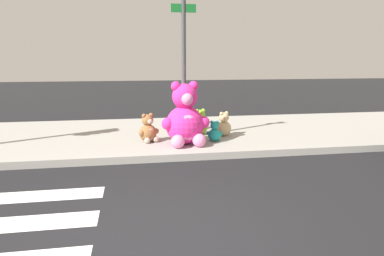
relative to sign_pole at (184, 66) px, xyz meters
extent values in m
plane|color=black|center=(-1.00, -4.40, -1.85)|extent=(60.00, 60.00, 0.00)
cube|color=#9E9B93|center=(-1.00, 0.80, -1.77)|extent=(28.00, 4.40, 0.15)
cylinder|color=#4C4C51|center=(0.00, 0.00, -0.10)|extent=(0.11, 0.11, 3.20)
cube|color=#19722D|center=(0.00, -0.02, 1.25)|extent=(0.56, 0.03, 0.18)
sphere|color=#F22D93|center=(-0.06, -0.55, -1.28)|extent=(0.85, 0.85, 0.85)
ellipsoid|color=pink|center=(-0.04, -0.85, -1.28)|extent=(0.48, 0.22, 0.55)
sphere|color=#F22D93|center=(-0.06, -0.55, -0.64)|extent=(0.55, 0.55, 0.55)
sphere|color=pink|center=(-0.04, -0.78, -0.68)|extent=(0.25, 0.25, 0.25)
sphere|color=#F22D93|center=(0.13, -0.54, -0.42)|extent=(0.21, 0.21, 0.21)
sphere|color=#F22D93|center=(0.35, -0.63, -1.21)|extent=(0.26, 0.26, 0.26)
sphere|color=pink|center=(0.20, -0.89, -1.55)|extent=(0.29, 0.29, 0.29)
sphere|color=#F22D93|center=(-0.25, -0.56, -0.42)|extent=(0.21, 0.21, 0.21)
sphere|color=#F22D93|center=(-0.45, -0.68, -1.21)|extent=(0.26, 0.26, 0.26)
sphere|color=pink|center=(-0.27, -0.92, -1.55)|extent=(0.29, 0.29, 0.29)
sphere|color=teal|center=(0.64, -0.42, -1.55)|extent=(0.29, 0.29, 0.29)
ellipsoid|color=#7BBFBC|center=(0.68, -0.33, -1.55)|extent=(0.17, 0.12, 0.19)
sphere|color=teal|center=(0.64, -0.42, -1.33)|extent=(0.19, 0.19, 0.19)
sphere|color=#7BBFBC|center=(0.67, -0.35, -1.34)|extent=(0.09, 0.09, 0.09)
sphere|color=teal|center=(0.58, -0.40, -1.26)|extent=(0.07, 0.07, 0.07)
sphere|color=teal|center=(0.52, -0.34, -1.53)|extent=(0.09, 0.09, 0.09)
sphere|color=#7BBFBC|center=(0.61, -0.28, -1.65)|extent=(0.10, 0.10, 0.10)
sphere|color=teal|center=(0.70, -0.45, -1.26)|extent=(0.07, 0.07, 0.07)
sphere|color=teal|center=(0.78, -0.44, -1.53)|extent=(0.09, 0.09, 0.09)
sphere|color=#7BBFBC|center=(0.76, -0.33, -1.65)|extent=(0.10, 0.10, 0.10)
sphere|color=#8CD133|center=(0.47, 0.39, -1.50)|extent=(0.39, 0.39, 0.39)
ellipsoid|color=#B8DE87|center=(0.42, 0.52, -1.50)|extent=(0.23, 0.16, 0.25)
sphere|color=#8CD133|center=(0.47, 0.39, -1.21)|extent=(0.26, 0.26, 0.26)
sphere|color=#B8DE87|center=(0.43, 0.49, -1.23)|extent=(0.12, 0.12, 0.12)
sphere|color=#8CD133|center=(0.38, 0.36, -1.11)|extent=(0.10, 0.10, 0.10)
sphere|color=#8CD133|center=(0.28, 0.37, -1.47)|extent=(0.12, 0.12, 0.12)
sphere|color=#B8DE87|center=(0.31, 0.51, -1.63)|extent=(0.13, 0.13, 0.13)
sphere|color=#8CD133|center=(0.55, 0.42, -1.11)|extent=(0.10, 0.10, 0.10)
sphere|color=#8CD133|center=(0.62, 0.50, -1.47)|extent=(0.12, 0.12, 0.12)
sphere|color=#B8DE87|center=(0.51, 0.58, -1.63)|extent=(0.13, 0.13, 0.13)
sphere|color=olive|center=(-0.86, -0.19, -1.50)|extent=(0.40, 0.40, 0.40)
ellipsoid|color=tan|center=(-0.79, -0.32, -1.50)|extent=(0.24, 0.17, 0.26)
sphere|color=olive|center=(-0.86, -0.19, -1.20)|extent=(0.26, 0.26, 0.26)
sphere|color=tan|center=(-0.81, -0.29, -1.22)|extent=(0.12, 0.12, 0.12)
sphere|color=olive|center=(-0.77, -0.15, -1.10)|extent=(0.10, 0.10, 0.10)
sphere|color=olive|center=(-0.66, -0.15, -1.47)|extent=(0.12, 0.12, 0.12)
sphere|color=tan|center=(-0.68, -0.30, -1.63)|extent=(0.14, 0.14, 0.14)
sphere|color=olive|center=(-0.94, -0.23, -1.10)|extent=(0.10, 0.10, 0.10)
sphere|color=olive|center=(-1.01, -0.32, -1.47)|extent=(0.12, 0.12, 0.12)
sphere|color=tan|center=(-0.88, -0.39, -1.63)|extent=(0.14, 0.14, 0.14)
sphere|color=red|center=(0.23, 0.87, -1.48)|extent=(0.43, 0.43, 0.43)
ellipsoid|color=#DB7B7B|center=(0.10, 0.95, -1.48)|extent=(0.21, 0.25, 0.28)
sphere|color=red|center=(0.23, 0.87, -1.17)|extent=(0.28, 0.28, 0.28)
sphere|color=#DB7B7B|center=(0.13, 0.93, -1.18)|extent=(0.13, 0.13, 0.13)
sphere|color=red|center=(0.17, 0.79, -1.05)|extent=(0.11, 0.11, 0.11)
sphere|color=red|center=(0.07, 0.73, -1.45)|extent=(0.13, 0.13, 0.13)
sphere|color=#DB7B7B|center=(0.01, 0.87, -1.62)|extent=(0.15, 0.15, 0.15)
sphere|color=red|center=(0.28, 0.95, -1.05)|extent=(0.11, 0.11, 0.11)
sphere|color=red|center=(0.30, 1.06, -1.45)|extent=(0.13, 0.13, 0.13)
sphere|color=#DB7B7B|center=(0.14, 1.07, -1.62)|extent=(0.15, 0.15, 0.15)
sphere|color=tan|center=(1.00, 0.11, -1.51)|extent=(0.37, 0.37, 0.37)
ellipsoid|color=beige|center=(0.94, 0.22, -1.51)|extent=(0.22, 0.17, 0.24)
sphere|color=tan|center=(1.00, 0.11, -1.24)|extent=(0.24, 0.24, 0.24)
sphere|color=beige|center=(0.95, 0.20, -1.26)|extent=(0.11, 0.11, 0.11)
sphere|color=tan|center=(0.93, 0.07, -1.14)|extent=(0.09, 0.09, 0.09)
sphere|color=tan|center=(0.83, 0.06, -1.49)|extent=(0.11, 0.11, 0.11)
sphere|color=beige|center=(0.84, 0.19, -1.63)|extent=(0.13, 0.13, 0.13)
sphere|color=tan|center=(1.08, 0.15, -1.14)|extent=(0.09, 0.09, 0.09)
sphere|color=tan|center=(1.13, 0.23, -1.49)|extent=(0.11, 0.11, 0.11)
sphere|color=beige|center=(1.02, 0.29, -1.63)|extent=(0.13, 0.13, 0.13)
camera|label=1|loc=(-1.19, -7.98, 0.14)|focal=32.60mm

